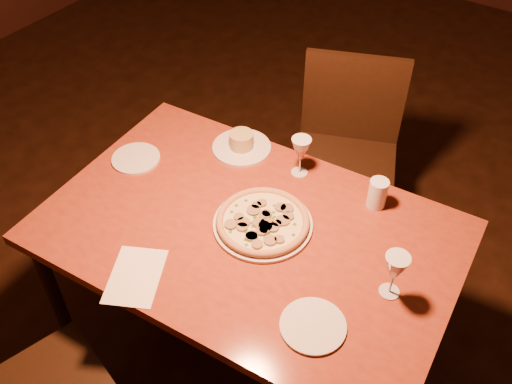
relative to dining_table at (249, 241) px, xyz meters
The scene contains 11 objects.
floor 0.70m from the dining_table, 102.23° to the left, with size 7.00×7.00×0.00m, color #321A10.
dining_table is the anchor object (origin of this frame).
chair_far 0.81m from the dining_table, 92.07° to the left, with size 0.58×0.58×0.92m.
pizza_plate 0.10m from the dining_table, 50.67° to the left, with size 0.34×0.34×0.04m.
ramekin_saucer 0.43m from the dining_table, 128.67° to the left, with size 0.23×0.23×0.07m.
wine_glass_far 0.37m from the dining_table, 90.93° to the left, with size 0.07×0.07×0.16m, color #C96D53, non-canonical shape.
wine_glass_right 0.52m from the dining_table, ahead, with size 0.07×0.07×0.16m, color #C96D53, non-canonical shape.
water_tumbler 0.47m from the dining_table, 48.80° to the left, with size 0.07×0.07×0.11m, color silver.
side_plate_left 0.56m from the dining_table, behind, with size 0.18×0.18×0.01m, color silver.
side_plate_near 0.43m from the dining_table, 29.14° to the right, with size 0.19×0.19×0.01m, color silver.
menu_card 0.41m from the dining_table, 115.62° to the right, with size 0.16×0.23×0.00m, color white.
Camera 1 is at (0.79, -1.23, 2.15)m, focal length 40.00 mm.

